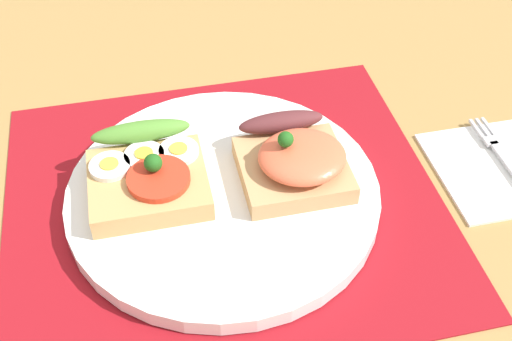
% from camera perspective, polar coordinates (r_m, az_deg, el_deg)
% --- Properties ---
extents(ground_plane, '(1.20, 0.90, 0.03)m').
position_cam_1_polar(ground_plane, '(0.59, -2.84, -3.86)').
color(ground_plane, '#9E7841').
extents(placemat, '(0.39, 0.35, 0.00)m').
position_cam_1_polar(placemat, '(0.58, -2.90, -2.70)').
color(placemat, maroon).
rests_on(placemat, ground_plane).
extents(plate, '(0.28, 0.28, 0.02)m').
position_cam_1_polar(plate, '(0.57, -2.93, -2.08)').
color(plate, white).
rests_on(plate, placemat).
extents(sandwich_egg_tomato, '(0.10, 0.10, 0.04)m').
position_cam_1_polar(sandwich_egg_tomato, '(0.56, -9.62, -0.31)').
color(sandwich_egg_tomato, tan).
rests_on(sandwich_egg_tomato, plate).
extents(sandwich_salmon, '(0.09, 0.10, 0.05)m').
position_cam_1_polar(sandwich_salmon, '(0.56, 3.55, 0.90)').
color(sandwich_salmon, tan).
rests_on(sandwich_salmon, plate).
extents(napkin, '(0.13, 0.12, 0.01)m').
position_cam_1_polar(napkin, '(0.65, 21.32, 0.38)').
color(napkin, white).
rests_on(napkin, ground_plane).
extents(fork, '(0.02, 0.13, 0.00)m').
position_cam_1_polar(fork, '(0.65, 21.37, 0.89)').
color(fork, '#B7B7BC').
rests_on(fork, napkin).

